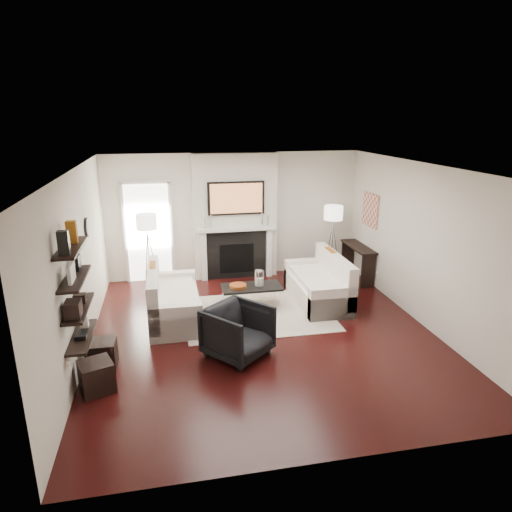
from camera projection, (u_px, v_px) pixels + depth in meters
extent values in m
plane|color=black|center=(263.00, 333.00, 7.53)|extent=(6.00, 6.00, 0.00)
plane|color=white|center=(264.00, 168.00, 6.74)|extent=(6.00, 6.00, 0.00)
plane|color=silver|center=(234.00, 215.00, 9.94)|extent=(5.50, 0.00, 5.50)
plane|color=silver|center=(331.00, 346.00, 4.32)|extent=(5.50, 0.00, 5.50)
plane|color=silver|center=(79.00, 266.00, 6.62)|extent=(0.00, 6.00, 6.00)
plane|color=silver|center=(423.00, 245.00, 7.65)|extent=(0.00, 6.00, 6.00)
cube|color=silver|center=(235.00, 217.00, 9.83)|extent=(1.80, 0.25, 2.70)
cube|color=black|center=(237.00, 255.00, 9.95)|extent=(1.30, 0.02, 1.04)
cube|color=black|center=(237.00, 258.00, 9.96)|extent=(0.75, 0.02, 0.65)
cube|color=white|center=(204.00, 256.00, 9.77)|extent=(0.12, 0.08, 1.10)
cube|color=white|center=(269.00, 252.00, 10.04)|extent=(0.12, 0.08, 1.10)
cube|color=white|center=(237.00, 229.00, 9.72)|extent=(1.70, 0.18, 0.07)
cube|color=black|center=(236.00, 198.00, 9.55)|extent=(1.20, 0.06, 0.70)
cube|color=#BF723F|center=(236.00, 198.00, 9.52)|extent=(1.10, 0.00, 0.62)
cylinder|color=silver|center=(211.00, 222.00, 9.57)|extent=(0.04, 0.04, 0.30)
cylinder|color=silver|center=(205.00, 223.00, 9.56)|extent=(0.04, 0.04, 0.24)
cylinder|color=silver|center=(262.00, 219.00, 9.78)|extent=(0.04, 0.04, 0.30)
cylinder|color=silver|center=(268.00, 220.00, 9.81)|extent=(0.04, 0.04, 0.24)
cube|color=white|center=(149.00, 233.00, 9.67)|extent=(0.90, 0.02, 2.10)
cube|color=white|center=(125.00, 234.00, 9.56)|extent=(0.06, 0.06, 2.16)
cube|color=white|center=(172.00, 232.00, 9.74)|extent=(0.06, 0.06, 2.16)
cube|color=white|center=(145.00, 182.00, 9.33)|extent=(1.02, 0.06, 0.06)
cube|color=#B8A797|center=(258.00, 313.00, 8.26)|extent=(2.60, 2.00, 0.01)
cube|color=white|center=(175.00, 308.00, 7.99)|extent=(0.85, 1.80, 0.42)
cube|color=white|center=(154.00, 292.00, 7.84)|extent=(0.18, 1.80, 0.80)
cube|color=white|center=(176.00, 323.00, 7.21)|extent=(0.85, 0.18, 0.60)
cube|color=white|center=(173.00, 287.00, 8.73)|extent=(0.85, 0.18, 0.60)
cube|color=white|center=(177.00, 294.00, 7.93)|extent=(0.63, 1.44, 0.10)
cube|color=#925212|center=(153.00, 276.00, 8.06)|extent=(0.10, 0.42, 0.42)
cube|color=black|center=(153.00, 288.00, 7.50)|extent=(0.10, 0.40, 0.40)
cube|color=white|center=(317.00, 291.00, 8.75)|extent=(0.85, 1.80, 0.42)
cube|color=white|center=(335.00, 275.00, 8.72)|extent=(0.18, 1.80, 0.80)
cube|color=white|center=(332.00, 303.00, 7.96)|extent=(0.85, 0.18, 0.60)
cube|color=white|center=(305.00, 273.00, 9.48)|extent=(0.85, 0.18, 0.60)
cube|color=white|center=(315.00, 279.00, 8.66)|extent=(0.63, 1.44, 0.10)
cube|color=#925212|center=(330.00, 260.00, 8.94)|extent=(0.10, 0.42, 0.42)
cube|color=black|center=(341.00, 270.00, 8.38)|extent=(0.10, 0.40, 0.40)
cube|color=black|center=(251.00, 287.00, 8.43)|extent=(1.10, 0.55, 0.04)
cylinder|color=silver|center=(226.00, 304.00, 8.19)|extent=(0.02, 0.02, 0.38)
cylinder|color=silver|center=(280.00, 300.00, 8.38)|extent=(0.02, 0.02, 0.38)
cylinder|color=silver|center=(223.00, 295.00, 8.60)|extent=(0.02, 0.02, 0.38)
cylinder|color=silver|center=(275.00, 291.00, 8.79)|extent=(0.02, 0.02, 0.38)
cylinder|color=white|center=(259.00, 278.00, 8.41)|extent=(0.17, 0.17, 0.30)
cylinder|color=white|center=(259.00, 282.00, 8.43)|extent=(0.11, 0.11, 0.16)
cylinder|color=#C25B20|center=(238.00, 286.00, 8.37)|extent=(0.31, 0.31, 0.05)
imported|color=black|center=(238.00, 329.00, 6.71)|extent=(1.13, 1.12, 0.85)
cylinder|color=silver|center=(149.00, 263.00, 9.17)|extent=(0.02, 0.02, 1.20)
cylinder|color=white|center=(146.00, 222.00, 8.92)|extent=(0.40, 0.40, 0.30)
cylinder|color=silver|center=(155.00, 263.00, 9.19)|extent=(0.25, 0.02, 1.23)
cylinder|color=silver|center=(147.00, 262.00, 9.25)|extent=(0.14, 0.22, 1.23)
cylinder|color=silver|center=(146.00, 265.00, 9.07)|extent=(0.14, 0.22, 1.23)
cylinder|color=silver|center=(332.00, 251.00, 9.98)|extent=(0.02, 0.02, 1.20)
cylinder|color=white|center=(333.00, 213.00, 9.73)|extent=(0.40, 0.40, 0.30)
cylinder|color=silver|center=(336.00, 251.00, 10.00)|extent=(0.25, 0.02, 1.23)
cylinder|color=silver|center=(328.00, 250.00, 10.06)|extent=(0.14, 0.22, 1.23)
cylinder|color=silver|center=(331.00, 252.00, 9.88)|extent=(0.14, 0.22, 1.23)
cube|color=black|center=(359.00, 247.00, 9.82)|extent=(0.35, 1.20, 0.04)
cube|color=black|center=(368.00, 271.00, 9.42)|extent=(0.30, 0.04, 0.71)
cube|color=black|center=(348.00, 256.00, 10.45)|extent=(0.30, 0.04, 0.71)
cube|color=tan|center=(370.00, 210.00, 9.51)|extent=(0.03, 0.70, 0.70)
cube|color=black|center=(82.00, 337.00, 5.90)|extent=(0.25, 1.00, 0.03)
cube|color=black|center=(78.00, 308.00, 5.78)|extent=(0.25, 1.00, 0.04)
cube|color=black|center=(75.00, 279.00, 5.66)|extent=(0.25, 1.00, 0.04)
cube|color=black|center=(71.00, 248.00, 5.54)|extent=(0.25, 1.00, 0.04)
cube|color=black|center=(64.00, 243.00, 5.17)|extent=(0.12, 0.10, 0.28)
cube|color=#925212|center=(72.00, 232.00, 5.65)|extent=(0.12, 0.10, 0.28)
cube|color=white|center=(71.00, 273.00, 5.48)|extent=(0.04, 0.30, 0.22)
cube|color=black|center=(78.00, 262.00, 5.93)|extent=(0.04, 0.22, 0.18)
cube|color=black|center=(73.00, 309.00, 5.46)|extent=(0.18, 0.25, 0.20)
cube|color=black|center=(80.00, 298.00, 5.89)|extent=(0.15, 0.12, 0.12)
cube|color=black|center=(81.00, 335.00, 5.85)|extent=(0.14, 0.20, 0.05)
cube|color=white|center=(84.00, 321.00, 6.11)|extent=(0.10, 0.10, 0.18)
cylinder|color=black|center=(87.00, 228.00, 7.36)|extent=(0.04, 0.34, 0.34)
cylinder|color=white|center=(88.00, 228.00, 7.37)|extent=(0.01, 0.29, 0.29)
cube|color=black|center=(102.00, 354.00, 6.47)|extent=(0.40, 0.40, 0.40)
cube|color=black|center=(96.00, 376.00, 5.92)|extent=(0.52, 0.52, 0.40)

